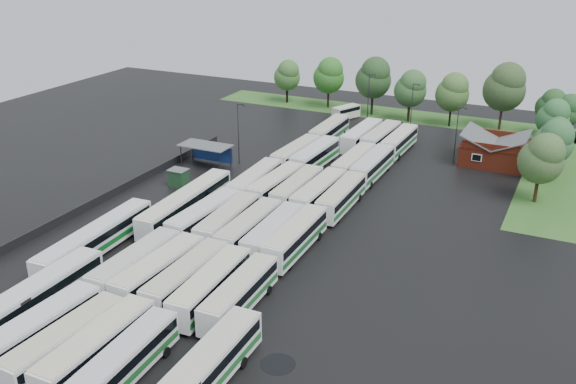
% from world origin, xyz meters
% --- Properties ---
extents(ground, '(160.00, 160.00, 0.00)m').
position_xyz_m(ground, '(0.00, 0.00, 0.00)').
color(ground, black).
rests_on(ground, ground).
extents(brick_building, '(10.07, 8.60, 5.39)m').
position_xyz_m(brick_building, '(24.00, 42.77, 1.87)').
color(brick_building, maroon).
rests_on(brick_building, ground).
extents(wash_shed, '(8.20, 4.20, 3.58)m').
position_xyz_m(wash_shed, '(-17.20, 22.02, 2.99)').
color(wash_shed, '#2D2D30').
rests_on(wash_shed, ground).
extents(utility_hut, '(2.70, 2.20, 2.62)m').
position_xyz_m(utility_hut, '(-16.20, 12.60, 1.32)').
color(utility_hut, '#173B1E').
rests_on(utility_hut, ground).
extents(grass_strip_north, '(80.00, 10.00, 0.01)m').
position_xyz_m(grass_strip_north, '(2.00, 64.80, 0.01)').
color(grass_strip_north, '#2F5F20').
rests_on(grass_strip_north, ground).
extents(grass_strip_east, '(10.00, 50.00, 0.01)m').
position_xyz_m(grass_strip_east, '(34.00, 42.80, 0.01)').
color(grass_strip_east, '#2F5F20').
rests_on(grass_strip_east, ground).
extents(west_fence, '(0.10, 50.00, 1.20)m').
position_xyz_m(west_fence, '(-22.20, 8.00, 0.60)').
color(west_fence, '#2D2D30').
rests_on(west_fence, ground).
extents(bus_r0c0, '(3.38, 13.01, 3.59)m').
position_xyz_m(bus_r0c0, '(-4.55, -25.85, 1.97)').
color(bus_r0c0, white).
rests_on(bus_r0c0, ground).
extents(bus_r0c1, '(3.34, 12.78, 3.52)m').
position_xyz_m(bus_r0c1, '(-1.05, -26.23, 1.94)').
color(bus_r0c1, white).
rests_on(bus_r0c1, ground).
extents(bus_r0c2, '(2.84, 12.98, 3.61)m').
position_xyz_m(bus_r0c2, '(1.94, -25.70, 1.98)').
color(bus_r0c2, white).
rests_on(bus_r0c2, ground).
extents(bus_r0c3, '(3.14, 12.47, 3.44)m').
position_xyz_m(bus_r0c3, '(5.22, -25.97, 1.89)').
color(bus_r0c3, white).
rests_on(bus_r0c3, ground).
extents(bus_r1c0, '(2.79, 12.90, 3.59)m').
position_xyz_m(bus_r1c0, '(-4.37, -12.35, 1.97)').
color(bus_r1c0, white).
rests_on(bus_r1c0, ground).
extents(bus_r1c1, '(3.12, 13.01, 3.60)m').
position_xyz_m(bus_r1c1, '(-1.28, -12.40, 1.98)').
color(bus_r1c1, white).
rests_on(bus_r1c1, ground).
extents(bus_r1c2, '(2.77, 12.75, 3.55)m').
position_xyz_m(bus_r1c2, '(2.06, -12.20, 1.95)').
color(bus_r1c2, white).
rests_on(bus_r1c2, ground).
extents(bus_r1c3, '(3.36, 12.97, 3.58)m').
position_xyz_m(bus_r1c3, '(5.25, -12.68, 1.97)').
color(bus_r1c3, white).
rests_on(bus_r1c3, ground).
extents(bus_r1c4, '(3.01, 12.48, 3.45)m').
position_xyz_m(bus_r1c4, '(8.55, -12.62, 1.90)').
color(bus_r1c4, white).
rests_on(bus_r1c4, ground).
extents(bus_r2c0, '(3.24, 12.98, 3.59)m').
position_xyz_m(bus_r2c0, '(-4.44, 1.35, 1.97)').
color(bus_r2c0, white).
rests_on(bus_r2c0, ground).
extents(bus_r2c1, '(3.26, 12.78, 3.53)m').
position_xyz_m(bus_r2c1, '(-1.16, 1.47, 1.94)').
color(bus_r2c1, white).
rests_on(bus_r2c1, ground).
extents(bus_r2c2, '(2.82, 12.60, 3.50)m').
position_xyz_m(bus_r2c2, '(2.12, 1.03, 1.92)').
color(bus_r2c2, white).
rests_on(bus_r2c2, ground).
extents(bus_r2c3, '(2.98, 12.56, 3.48)m').
position_xyz_m(bus_r2c3, '(5.35, 1.06, 1.91)').
color(bus_r2c3, white).
rests_on(bus_r2c3, ground).
extents(bus_r2c4, '(2.97, 13.02, 3.61)m').
position_xyz_m(bus_r2c4, '(8.25, 1.05, 1.99)').
color(bus_r2c4, white).
rests_on(bus_r2c4, ground).
extents(bus_r3c0, '(3.22, 12.93, 3.57)m').
position_xyz_m(bus_r3c0, '(-4.46, 14.59, 1.96)').
color(bus_r3c0, white).
rests_on(bus_r3c0, ground).
extents(bus_r3c1, '(3.08, 12.47, 3.45)m').
position_xyz_m(bus_r3c1, '(-1.31, 14.90, 1.90)').
color(bus_r3c1, white).
rests_on(bus_r3c1, ground).
extents(bus_r3c2, '(2.71, 12.42, 3.45)m').
position_xyz_m(bus_r3c2, '(2.03, 14.85, 1.90)').
color(bus_r3c2, white).
rests_on(bus_r3c2, ground).
extents(bus_r3c3, '(2.93, 12.95, 3.60)m').
position_xyz_m(bus_r3c3, '(5.37, 14.62, 1.98)').
color(bus_r3c3, white).
rests_on(bus_r3c3, ground).
extents(bus_r3c4, '(2.89, 12.61, 3.50)m').
position_xyz_m(bus_r3c4, '(8.59, 14.81, 1.92)').
color(bus_r3c4, white).
rests_on(bus_r3c4, ground).
extents(bus_r4c0, '(3.20, 12.73, 3.51)m').
position_xyz_m(bus_r4c0, '(-4.39, 28.36, 1.93)').
color(bus_r4c0, white).
rests_on(bus_r4c0, ground).
extents(bus_r4c1, '(3.15, 13.01, 3.60)m').
position_xyz_m(bus_r4c1, '(-1.17, 28.48, 1.98)').
color(bus_r4c1, white).
rests_on(bus_r4c1, ground).
extents(bus_r4c3, '(2.85, 12.48, 3.46)m').
position_xyz_m(bus_r4c3, '(5.37, 28.38, 1.90)').
color(bus_r4c3, white).
rests_on(bus_r4c3, ground).
extents(bus_r4c4, '(2.88, 12.98, 3.61)m').
position_xyz_m(bus_r4c4, '(8.43, 28.22, 1.98)').
color(bus_r4c4, white).
rests_on(bus_r4c4, ground).
extents(bus_r5c0, '(2.91, 12.93, 3.59)m').
position_xyz_m(bus_r5c0, '(-4.27, 42.03, 1.97)').
color(bus_r5c0, white).
rests_on(bus_r5c0, ground).
extents(bus_r5c2, '(3.12, 13.16, 3.64)m').
position_xyz_m(bus_r5c2, '(1.90, 41.70, 2.00)').
color(bus_r5c2, white).
rests_on(bus_r5c2, ground).
extents(bus_r5c3, '(3.23, 13.01, 3.59)m').
position_xyz_m(bus_r5c3, '(5.20, 42.15, 1.98)').
color(bus_r5c3, white).
rests_on(bus_r5c3, ground).
extents(bus_r5c4, '(2.92, 12.54, 3.47)m').
position_xyz_m(bus_r5c4, '(8.59, 41.81, 1.91)').
color(bus_r5c4, white).
rests_on(bus_r5c4, ground).
extents(artic_bus_west_a, '(2.94, 19.28, 3.57)m').
position_xyz_m(artic_bus_west_a, '(-8.97, -23.29, 1.98)').
color(artic_bus_west_a, white).
rests_on(artic_bus_west_a, ground).
extents(artic_bus_west_b, '(3.31, 19.20, 3.55)m').
position_xyz_m(artic_bus_west_b, '(-8.96, 3.93, 1.97)').
color(artic_bus_west_b, white).
rests_on(artic_bus_west_b, ground).
extents(artic_bus_west_c, '(3.38, 18.70, 3.45)m').
position_xyz_m(artic_bus_west_c, '(-12.47, -9.38, 1.91)').
color(artic_bus_west_c, white).
rests_on(artic_bus_west_c, ground).
extents(minibus, '(4.43, 6.36, 2.61)m').
position_xyz_m(minibus, '(-6.98, 57.35, 1.45)').
color(minibus, silver).
rests_on(minibus, ground).
extents(tree_north_0, '(5.71, 5.70, 9.44)m').
position_xyz_m(tree_north_0, '(-23.18, 63.97, 6.07)').
color(tree_north_0, black).
rests_on(tree_north_0, ground).
extents(tree_north_1, '(6.51, 6.51, 10.78)m').
position_xyz_m(tree_north_1, '(-13.47, 63.97, 6.93)').
color(tree_north_1, black).
rests_on(tree_north_1, ground).
extents(tree_north_2, '(7.20, 7.20, 11.92)m').
position_xyz_m(tree_north_2, '(-3.24, 62.60, 7.67)').
color(tree_north_2, black).
rests_on(tree_north_2, ground).
extents(tree_north_3, '(6.27, 6.27, 10.39)m').
position_xyz_m(tree_north_3, '(4.94, 60.87, 6.68)').
color(tree_north_3, black).
rests_on(tree_north_3, ground).
extents(tree_north_4, '(6.34, 6.34, 10.51)m').
position_xyz_m(tree_north_4, '(12.97, 61.07, 6.76)').
color(tree_north_4, black).
rests_on(tree_north_4, ground).
extents(tree_north_5, '(7.78, 7.78, 12.89)m').
position_xyz_m(tree_north_5, '(22.06, 62.89, 8.29)').
color(tree_north_5, '#352218').
rests_on(tree_north_5, ground).
extents(tree_north_6, '(5.39, 5.39, 8.92)m').
position_xyz_m(tree_north_6, '(30.47, 62.44, 5.74)').
color(tree_north_6, black).
rests_on(tree_north_6, ground).
extents(tree_east_0, '(6.11, 6.11, 10.12)m').
position_xyz_m(tree_east_0, '(32.06, 29.08, 6.51)').
color(tree_east_0, '#382312').
rests_on(tree_east_0, ground).
extents(tree_east_1, '(5.90, 5.90, 9.77)m').
position_xyz_m(tree_east_1, '(32.80, 38.44, 6.28)').
color(tree_east_1, black).
rests_on(tree_east_1, ground).
extents(tree_east_2, '(5.04, 5.04, 8.35)m').
position_xyz_m(tree_east_2, '(32.59, 45.21, 5.37)').
color(tree_east_2, black).
rests_on(tree_east_2, ground).
extents(tree_east_3, '(5.49, 5.49, 9.09)m').
position_xyz_m(tree_east_3, '(31.49, 54.21, 5.85)').
color(tree_east_3, '#33231B').
rests_on(tree_east_3, ground).
extents(tree_east_4, '(5.08, 5.08, 8.42)m').
position_xyz_m(tree_east_4, '(33.25, 61.87, 5.41)').
color(tree_east_4, '#342319').
rests_on(tree_east_4, ground).
extents(lamp_post_ne, '(1.44, 0.28, 9.38)m').
position_xyz_m(lamp_post_ne, '(18.27, 40.49, 5.45)').
color(lamp_post_ne, '#2D2D30').
rests_on(lamp_post_ne, ground).
extents(lamp_post_nw, '(1.53, 0.30, 9.92)m').
position_xyz_m(lamp_post_nw, '(-13.05, 25.23, 5.76)').
color(lamp_post_nw, '#2D2D30').
rests_on(lamp_post_nw, ground).
extents(lamp_post_back_w, '(1.57, 0.31, 10.20)m').
position_xyz_m(lamp_post_back_w, '(-1.26, 54.11, 5.92)').
color(lamp_post_back_w, '#2D2D30').
rests_on(lamp_post_back_w, ground).
extents(lamp_post_back_e, '(1.40, 0.27, 9.06)m').
position_xyz_m(lamp_post_back_e, '(7.02, 54.75, 5.26)').
color(lamp_post_back_e, '#2D2D30').
rests_on(lamp_post_back_e, ground).
extents(puddle_0, '(5.30, 5.30, 0.01)m').
position_xyz_m(puddle_0, '(0.38, -17.51, 0.00)').
color(puddle_0, black).
rests_on(puddle_0, ground).
extents(puddle_1, '(2.90, 2.90, 0.01)m').
position_xyz_m(puddle_1, '(10.09, -22.49, 0.00)').
color(puddle_1, black).
rests_on(puddle_1, ground).
extents(puddle_2, '(8.14, 8.14, 0.01)m').
position_xyz_m(puddle_2, '(-7.96, 3.90, 0.00)').
color(puddle_2, black).
rests_on(puddle_2, ground).
extents(puddle_3, '(3.57, 3.57, 0.01)m').
position_xyz_m(puddle_3, '(2.57, 0.83, 0.00)').
color(puddle_3, black).
rests_on(puddle_3, ground).
extents(puddle_4, '(3.15, 3.15, 0.01)m').
position_xyz_m(puddle_4, '(15.77, -18.61, 0.00)').
color(puddle_4, black).
rests_on(puddle_4, ground).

